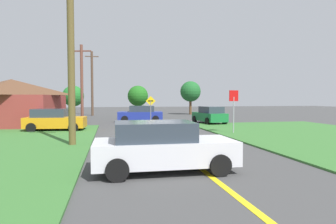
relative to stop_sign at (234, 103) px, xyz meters
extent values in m
plane|color=#404040|center=(-5.10, 1.41, -2.03)|extent=(120.00, 120.00, 0.00)
cube|color=#366C2E|center=(4.83, -2.59, -1.99)|extent=(12.00, 20.00, 0.08)
cube|color=yellow|center=(-5.10, -6.59, -2.02)|extent=(0.20, 14.00, 0.01)
cylinder|color=#9EA0A8|center=(0.00, 0.00, -0.79)|extent=(0.07, 0.07, 2.47)
cube|color=red|center=(0.00, 0.00, 0.51)|extent=(0.71, 0.20, 0.72)
cube|color=orange|center=(-11.94, 4.06, -1.39)|extent=(4.27, 2.14, 0.76)
cube|color=#2D3842|center=(-12.34, 4.09, -0.71)|extent=(2.40, 1.77, 0.60)
cylinder|color=black|center=(-10.47, 4.83, -1.69)|extent=(0.70, 0.27, 0.68)
cylinder|color=black|center=(-10.61, 3.06, -1.69)|extent=(0.70, 0.27, 0.68)
cylinder|color=black|center=(-13.27, 5.06, -1.69)|extent=(0.70, 0.27, 0.68)
cylinder|color=black|center=(-13.41, 3.29, -1.69)|extent=(0.70, 0.27, 0.68)
cube|color=silver|center=(-6.35, -8.73, -1.39)|extent=(4.56, 2.03, 0.76)
cube|color=#2D3842|center=(-6.69, -8.73, -0.71)|extent=(2.52, 1.77, 0.60)
cylinder|color=black|center=(-4.79, -7.78, -1.69)|extent=(0.68, 0.23, 0.68)
cylinder|color=black|center=(-4.82, -9.72, -1.69)|extent=(0.68, 0.23, 0.68)
cylinder|color=black|center=(-7.88, -7.75, -1.69)|extent=(0.68, 0.23, 0.68)
cylinder|color=black|center=(-7.90, -9.69, -1.69)|extent=(0.68, 0.23, 0.68)
cube|color=navy|center=(-5.10, 10.98, -1.39)|extent=(4.59, 2.35, 0.76)
cube|color=#2D3842|center=(-4.95, 10.97, -0.71)|extent=(2.59, 1.92, 0.60)
cylinder|color=black|center=(-6.69, 10.22, -1.69)|extent=(0.70, 0.29, 0.68)
cylinder|color=black|center=(-6.49, 12.07, -1.69)|extent=(0.70, 0.29, 0.68)
cylinder|color=black|center=(-3.71, 9.90, -1.69)|extent=(0.70, 0.29, 0.68)
cylinder|color=black|center=(-3.51, 11.75, -1.69)|extent=(0.70, 0.29, 0.68)
cube|color=#196B33|center=(1.03, 7.68, -1.39)|extent=(2.28, 4.25, 0.76)
cube|color=#2D3842|center=(1.08, 7.29, -0.71)|extent=(1.83, 2.42, 0.60)
cylinder|color=black|center=(-0.01, 8.93, -1.69)|extent=(0.31, 0.70, 0.68)
cylinder|color=black|center=(1.70, 9.16, -1.69)|extent=(0.31, 0.70, 0.68)
cylinder|color=black|center=(0.35, 6.20, -1.69)|extent=(0.31, 0.70, 0.68)
cylinder|color=black|center=(2.06, 6.43, -1.69)|extent=(0.31, 0.70, 0.68)
cylinder|color=brown|center=(-9.93, -3.03, 2.14)|extent=(0.34, 0.34, 8.34)
cylinder|color=brown|center=(-10.61, 9.79, 1.62)|extent=(0.26, 0.26, 7.29)
cube|color=brown|center=(-10.61, 9.79, 4.68)|extent=(1.77, 0.57, 0.12)
cylinder|color=#503A2B|center=(-10.42, 22.60, 2.33)|extent=(0.32, 0.32, 8.73)
cube|color=#503A2B|center=(-10.42, 22.60, 6.00)|extent=(1.80, 0.16, 0.12)
cylinder|color=slate|center=(-4.44, 8.06, -0.96)|extent=(0.08, 0.08, 2.13)
cube|color=yellow|center=(-4.44, 8.06, 0.10)|extent=(0.90, 0.16, 0.91)
cube|color=black|center=(-4.44, 8.06, 0.10)|extent=(0.45, 0.10, 0.10)
cylinder|color=brown|center=(3.45, 22.55, -0.94)|extent=(0.36, 0.36, 2.18)
sphere|color=#1C5D26|center=(3.45, 22.55, 1.34)|extent=(2.97, 2.97, 2.97)
cylinder|color=brown|center=(-12.32, 17.64, -1.21)|extent=(0.32, 0.32, 1.64)
sphere|color=#206A25|center=(-12.32, 17.64, 0.61)|extent=(2.49, 2.49, 2.49)
cylinder|color=brown|center=(-4.76, 16.83, -1.19)|extent=(0.45, 0.45, 1.68)
sphere|color=#1D6119|center=(-4.76, 16.83, 0.63)|extent=(2.46, 2.46, 2.46)
cube|color=maroon|center=(-16.35, 8.92, -0.70)|extent=(7.95, 7.74, 2.65)
pyramid|color=brown|center=(-16.35, 8.92, 1.30)|extent=(7.95, 7.74, 1.36)
camera|label=1|loc=(-8.09, -17.88, 0.35)|focal=30.76mm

